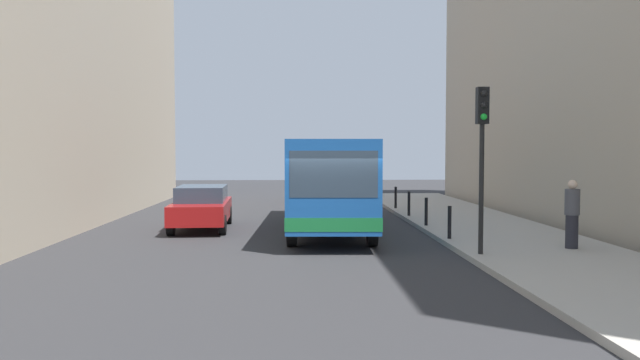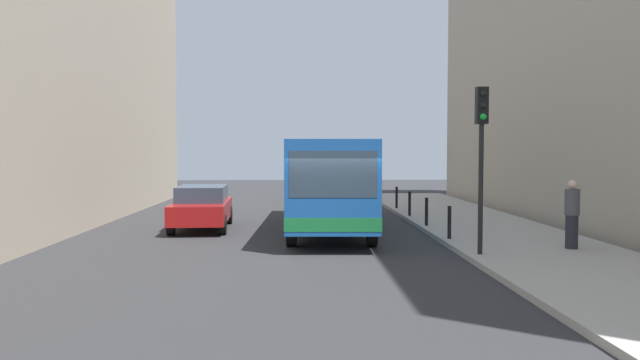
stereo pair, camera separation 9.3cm
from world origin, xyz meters
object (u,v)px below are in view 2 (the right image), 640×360
bus (329,179)px  traffic_light (482,138)px  bollard_near (449,222)px  bollard_mid (427,212)px  bollard_far (410,204)px  bollard_farthest (397,197)px  pedestrian_near_signal (572,214)px  car_beside_bus (202,206)px  car_behind_bus (324,187)px

bus → traffic_light: 7.30m
bollard_near → bollard_mid: size_ratio=1.00×
bollard_mid → bollard_far: bearing=90.0°
traffic_light → bollard_farthest: traffic_light is taller
bollard_mid → pedestrian_near_signal: pedestrian_near_signal is taller
bollard_far → bollard_farthest: 3.16m
bus → car_beside_bus: (-4.39, 0.03, -0.94)m
car_beside_bus → bollard_far: size_ratio=4.71×
bollard_far → traffic_light: bearing=-89.4°
car_beside_bus → bollard_near: size_ratio=4.71×
bus → traffic_light: traffic_light is taller
car_beside_bus → car_behind_bus: 12.21m
bus → car_behind_bus: size_ratio=2.47×
bollard_near → bollard_far: same height
bus → bollard_far: bus is taller
bus → pedestrian_near_signal: size_ratio=6.20×
car_behind_bus → bollard_far: car_behind_bus is taller
car_behind_bus → pedestrian_near_signal: size_ratio=2.51×
bollard_mid → pedestrian_near_signal: 5.77m
bollard_near → bus: bearing=131.9°
traffic_light → bollard_near: bearing=92.1°
car_behind_bus → bollard_mid: bearing=107.4°
traffic_light → bollard_far: 9.31m
car_behind_bus → bollard_mid: 12.16m
car_beside_bus → pedestrian_near_signal: bearing=149.3°
bollard_mid → bollard_far: 3.16m
bollard_near → pedestrian_near_signal: bearing=-34.8°
bus → bollard_farthest: size_ratio=11.69×
car_beside_bus → bollard_farthest: 9.62m
traffic_light → pedestrian_near_signal: (2.64, 0.78, -1.96)m
car_beside_bus → traffic_light: traffic_light is taller
car_beside_bus → bollard_near: (7.68, -3.69, -0.16)m
car_beside_bus → bollard_mid: (7.68, -0.53, -0.16)m
bus → bollard_far: bearing=-138.9°
bollard_farthest → pedestrian_near_signal: (2.74, -11.39, 0.42)m
traffic_light → bollard_farthest: (-0.10, 12.16, -2.38)m
bollard_farthest → car_behind_bus: bearing=118.4°
car_behind_bus → bollard_far: size_ratio=4.73×
bollard_far → bus: bearing=-141.0°
traffic_light → bollard_far: size_ratio=4.32×
traffic_light → car_beside_bus: bearing=140.7°
bus → bollard_farthest: bearing=-117.3°
bollard_near → bollard_mid: (0.00, 3.16, 0.00)m
bus → pedestrian_near_signal: bearing=139.4°
bus → bollard_mid: size_ratio=11.69×
car_beside_bus → bollard_mid: car_beside_bus is taller
car_behind_bus → bollard_mid: car_behind_bus is taller
bus → bollard_mid: (3.28, -0.50, -1.10)m
car_behind_bus → bollard_near: size_ratio=4.73×
bollard_far → bollard_farthest: same height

